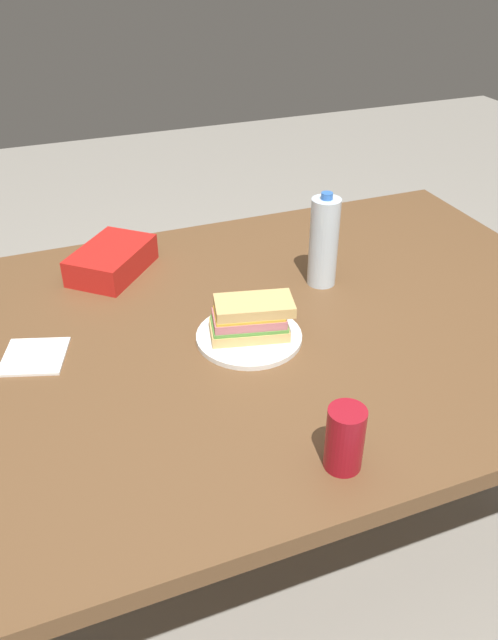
{
  "coord_description": "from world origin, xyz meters",
  "views": [
    {
      "loc": [
        -0.47,
        -1.12,
        1.54
      ],
      "look_at": [
        -0.06,
        -0.05,
        0.79
      ],
      "focal_mm": 35.42,
      "sensor_mm": 36.0,
      "label": 1
    }
  ],
  "objects_px": {
    "chip_bag": "(112,260)",
    "sandwich": "(251,318)",
    "dining_table": "(264,350)",
    "water_bottle_tall": "(324,242)",
    "soda_can_red": "(345,439)",
    "paper_plate": "(249,337)"
  },
  "relations": [
    {
      "from": "soda_can_red",
      "to": "chip_bag",
      "type": "distance_m",
      "value": 0.86
    },
    {
      "from": "sandwich",
      "to": "chip_bag",
      "type": "relative_size",
      "value": 0.87
    },
    {
      "from": "dining_table",
      "to": "sandwich",
      "type": "bearing_deg",
      "value": -138.7
    },
    {
      "from": "dining_table",
      "to": "soda_can_red",
      "type": "relative_size",
      "value": 13.57
    },
    {
      "from": "paper_plate",
      "to": "sandwich",
      "type": "relative_size",
      "value": 1.18
    },
    {
      "from": "dining_table",
      "to": "paper_plate",
      "type": "relative_size",
      "value": 7.02
    },
    {
      "from": "paper_plate",
      "to": "soda_can_red",
      "type": "bearing_deg",
      "value": -88.41
    },
    {
      "from": "sandwich",
      "to": "paper_plate",
      "type": "bearing_deg",
      "value": -166.77
    },
    {
      "from": "chip_bag",
      "to": "sandwich",
      "type": "bearing_deg",
      "value": -110.17
    },
    {
      "from": "dining_table",
      "to": "paper_plate",
      "type": "xyz_separation_m",
      "value": [
        -0.06,
        -0.05,
        0.08
      ]
    },
    {
      "from": "dining_table",
      "to": "sandwich",
      "type": "xyz_separation_m",
      "value": [
        -0.05,
        -0.04,
        0.13
      ]
    },
    {
      "from": "dining_table",
      "to": "chip_bag",
      "type": "bearing_deg",
      "value": 126.62
    },
    {
      "from": "soda_can_red",
      "to": "water_bottle_tall",
      "type": "bearing_deg",
      "value": 66.51
    },
    {
      "from": "dining_table",
      "to": "sandwich",
      "type": "relative_size",
      "value": 8.31
    },
    {
      "from": "paper_plate",
      "to": "water_bottle_tall",
      "type": "height_order",
      "value": "water_bottle_tall"
    },
    {
      "from": "sandwich",
      "to": "water_bottle_tall",
      "type": "xyz_separation_m",
      "value": [
        0.26,
        0.17,
        0.06
      ]
    },
    {
      "from": "chip_bag",
      "to": "water_bottle_tall",
      "type": "bearing_deg",
      "value": -75.8
    },
    {
      "from": "chip_bag",
      "to": "dining_table",
      "type": "bearing_deg",
      "value": -101.97
    },
    {
      "from": "water_bottle_tall",
      "to": "soda_can_red",
      "type": "bearing_deg",
      "value": -113.49
    },
    {
      "from": "soda_can_red",
      "to": "water_bottle_tall",
      "type": "relative_size",
      "value": 0.5
    },
    {
      "from": "paper_plate",
      "to": "chip_bag",
      "type": "xyz_separation_m",
      "value": [
        -0.22,
        0.42,
        0.03
      ]
    },
    {
      "from": "soda_can_red",
      "to": "water_bottle_tall",
      "type": "distance_m",
      "value": 0.63
    }
  ]
}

